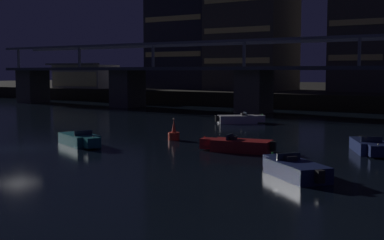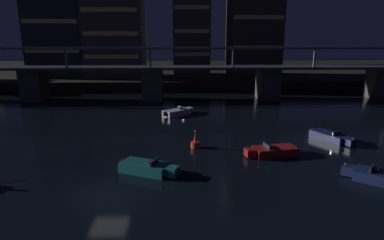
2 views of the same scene
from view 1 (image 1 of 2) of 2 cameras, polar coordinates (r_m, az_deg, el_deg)
name	(u,v)px [view 1 (image 1 of 2)]	position (r m, az deg, el deg)	size (l,w,h in m)	color
ground_plane	(18,149)	(38.12, -18.62, -3.03)	(400.00, 400.00, 0.00)	black
far_riverbank	(355,92)	(113.08, 17.46, 2.95)	(240.00, 80.00, 2.20)	black
river_bridge	(254,82)	(67.83, 6.83, 4.22)	(90.69, 6.40, 9.38)	#4C4944
tower_west_low	(191,3)	(98.28, -0.10, 12.69)	(12.81, 12.43, 31.75)	#282833
tower_west_tall	(252,17)	(90.75, 6.65, 11.21)	(12.95, 11.97, 25.26)	#423D38
tower_central	(365,7)	(87.75, 18.47, 11.73)	(8.82, 9.92, 26.95)	#423D38
waterfront_pavilion	(85,76)	(101.79, -11.65, 4.72)	(12.40, 7.40, 4.70)	#B2AD9E
speedboat_near_left	(239,145)	(35.04, 5.14, -2.80)	(5.23, 2.48, 1.16)	maroon
speedboat_near_center	(294,169)	(27.01, 11.18, -5.33)	(4.61, 4.12, 1.16)	#19234C
speedboat_near_right	(239,119)	(54.33, 5.23, 0.10)	(4.61, 4.12, 1.16)	silver
speedboat_mid_left	(80,140)	(38.73, -12.19, -2.12)	(5.02, 3.23, 1.16)	#196066
speedboat_mid_center	(369,146)	(36.44, 18.90, -2.76)	(3.37, 4.96, 1.16)	#19234C
channel_buoy	(174,134)	(40.77, -2.01, -1.55)	(0.90, 0.90, 1.76)	red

